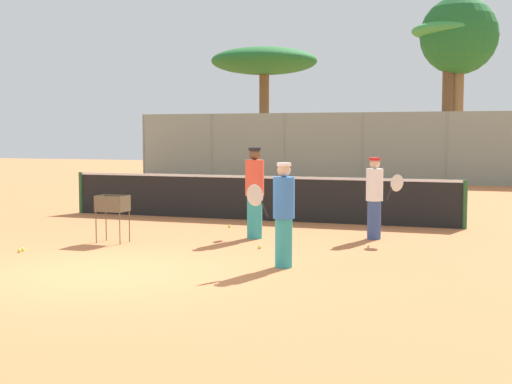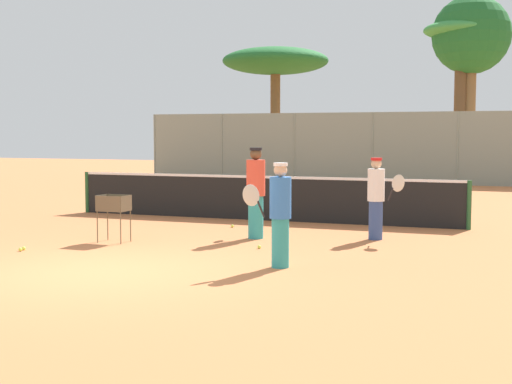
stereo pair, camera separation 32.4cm
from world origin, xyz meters
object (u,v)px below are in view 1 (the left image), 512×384
object	(u,v)px
tennis_net	(255,197)
player_red_cap	(255,191)
player_white_outfit	(283,213)
player_yellow_shirt	(375,197)
ball_cart	(113,207)

from	to	relation	value
tennis_net	player_red_cap	world-z (taller)	player_red_cap
player_white_outfit	player_red_cap	bearing A→B (deg)	-113.38
player_red_cap	player_yellow_shirt	bearing A→B (deg)	-94.26
player_red_cap	tennis_net	bearing A→B (deg)	-1.87
player_yellow_shirt	ball_cart	bearing A→B (deg)	-129.67
player_white_outfit	player_yellow_shirt	distance (m)	3.53
player_yellow_shirt	tennis_net	bearing A→B (deg)	172.89
tennis_net	player_white_outfit	distance (m)	6.06
player_white_outfit	player_red_cap	world-z (taller)	player_red_cap
player_red_cap	player_yellow_shirt	size ratio (longest dim) A/B	1.12
tennis_net	player_white_outfit	bearing A→B (deg)	-66.63
player_red_cap	ball_cart	bearing A→B (deg)	99.69
tennis_net	player_red_cap	bearing A→B (deg)	-70.93
tennis_net	player_yellow_shirt	distance (m)	3.87
tennis_net	ball_cart	size ratio (longest dim) A/B	10.81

